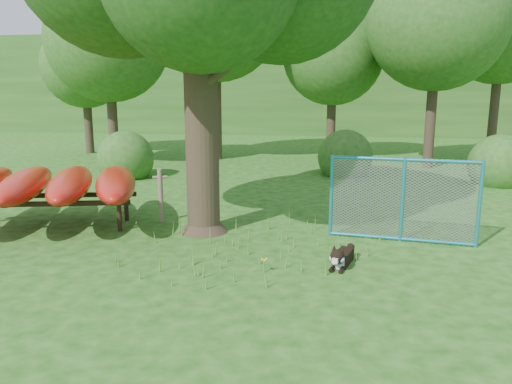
# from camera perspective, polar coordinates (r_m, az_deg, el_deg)

# --- Properties ---
(ground) EXTENTS (80.00, 80.00, 0.00)m
(ground) POSITION_cam_1_polar(r_m,az_deg,el_deg) (8.27, -2.64, -8.48)
(ground) COLOR #194E0F
(ground) RESTS_ON ground
(wooden_post) EXTENTS (0.32, 0.16, 1.17)m
(wooden_post) POSITION_cam_1_polar(r_m,az_deg,el_deg) (10.93, -10.85, -0.23)
(wooden_post) COLOR #6F6253
(wooden_post) RESTS_ON ground
(kayak_rack) EXTENTS (4.61, 4.12, 1.19)m
(kayak_rack) POSITION_cam_1_polar(r_m,az_deg,el_deg) (11.10, -22.70, 0.79)
(kayak_rack) COLOR black
(kayak_rack) RESTS_ON ground
(husky_dog) EXTENTS (0.44, 0.94, 0.43)m
(husky_dog) POSITION_cam_1_polar(r_m,az_deg,el_deg) (8.33, 9.73, -7.37)
(husky_dog) COLOR black
(husky_dog) RESTS_ON ground
(fence_section) EXTENTS (2.72, 0.45, 2.67)m
(fence_section) POSITION_cam_1_polar(r_m,az_deg,el_deg) (9.73, 16.39, -0.88)
(fence_section) COLOR teal
(fence_section) RESTS_ON ground
(wildflower_clump) EXTENTS (0.11, 0.11, 0.24)m
(wildflower_clump) POSITION_cam_1_polar(r_m,az_deg,el_deg) (7.92, 0.90, -7.89)
(wildflower_clump) COLOR #508E2E
(wildflower_clump) RESTS_ON ground
(bg_tree_a) EXTENTS (4.40, 4.40, 6.70)m
(bg_tree_a) POSITION_cam_1_polar(r_m,az_deg,el_deg) (19.40, -16.56, 16.24)
(bg_tree_a) COLOR #31261B
(bg_tree_a) RESTS_ON ground
(bg_tree_b) EXTENTS (5.20, 5.20, 8.22)m
(bg_tree_b) POSITION_cam_1_polar(r_m,az_deg,el_deg) (20.29, -4.66, 19.67)
(bg_tree_b) COLOR #31261B
(bg_tree_b) RESTS_ON ground
(bg_tree_c) EXTENTS (4.00, 4.00, 6.12)m
(bg_tree_c) POSITION_cam_1_polar(r_m,az_deg,el_deg) (20.63, 8.81, 15.26)
(bg_tree_c) COLOR #31261B
(bg_tree_c) RESTS_ON ground
(bg_tree_d) EXTENTS (4.80, 4.80, 7.50)m
(bg_tree_d) POSITION_cam_1_polar(r_m,az_deg,el_deg) (19.04, 20.05, 17.93)
(bg_tree_d) COLOR #31261B
(bg_tree_d) RESTS_ON ground
(bg_tree_e) EXTENTS (4.60, 4.60, 7.55)m
(bg_tree_e) POSITION_cam_1_polar(r_m,az_deg,el_deg) (22.66, 26.33, 16.75)
(bg_tree_e) COLOR #31261B
(bg_tree_e) RESTS_ON ground
(bg_tree_f) EXTENTS (3.60, 3.60, 5.55)m
(bg_tree_f) POSITION_cam_1_polar(r_m,az_deg,el_deg) (23.14, -19.02, 13.46)
(bg_tree_f) COLOR #31261B
(bg_tree_f) RESTS_ON ground
(shrub_left) EXTENTS (1.80, 1.80, 1.80)m
(shrub_left) POSITION_cam_1_polar(r_m,az_deg,el_deg) (16.70, -14.58, 1.65)
(shrub_left) COLOR #26571C
(shrub_left) RESTS_ON ground
(shrub_right) EXTENTS (1.80, 1.80, 1.80)m
(shrub_right) POSITION_cam_1_polar(r_m,az_deg,el_deg) (16.62, 25.85, 0.78)
(shrub_right) COLOR #26571C
(shrub_right) RESTS_ON ground
(shrub_mid) EXTENTS (1.80, 1.80, 1.80)m
(shrub_mid) POSITION_cam_1_polar(r_m,az_deg,el_deg) (16.85, 10.07, 1.94)
(shrub_mid) COLOR #26571C
(shrub_mid) RESTS_ON ground
(wooded_hillside) EXTENTS (80.00, 12.00, 6.00)m
(wooded_hillside) POSITION_cam_1_polar(r_m,az_deg,el_deg) (35.63, 6.27, 12.12)
(wooded_hillside) COLOR #26571C
(wooded_hillside) RESTS_ON ground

